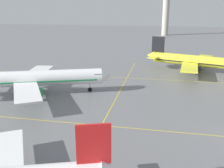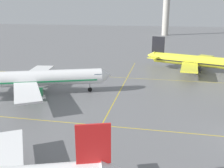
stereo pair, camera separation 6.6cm
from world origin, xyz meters
TOP-DOWN VIEW (x-y plane):
  - airliner_second_row at (-21.84, 49.28)m, footprint 39.77×34.05m
  - airliner_third_row at (23.03, 82.88)m, footprint 37.15×31.75m
  - taxiway_markings at (0.00, 34.14)m, footprint 127.21×119.28m
  - control_tower at (11.67, 204.50)m, footprint 8.82×8.82m

SIDE VIEW (x-z plane):
  - taxiway_markings at x=0.00m, z-range 0.00..0.01m
  - airliner_third_row at x=23.03m, z-range -1.87..9.94m
  - airliner_second_row at x=-21.84m, z-range -2.02..10.72m
  - control_tower at x=11.67m, z-range 2.94..37.40m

